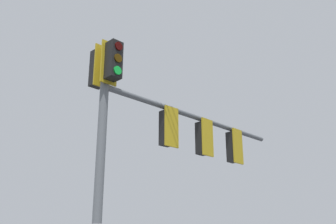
% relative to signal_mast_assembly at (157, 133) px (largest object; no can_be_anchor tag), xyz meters
% --- Properties ---
extents(signal_mast_assembly, '(5.38, 4.40, 6.56)m').
position_rel_signal_mast_assembly_xyz_m(signal_mast_assembly, '(0.00, 0.00, 0.00)').
color(signal_mast_assembly, slate).
rests_on(signal_mast_assembly, ground).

